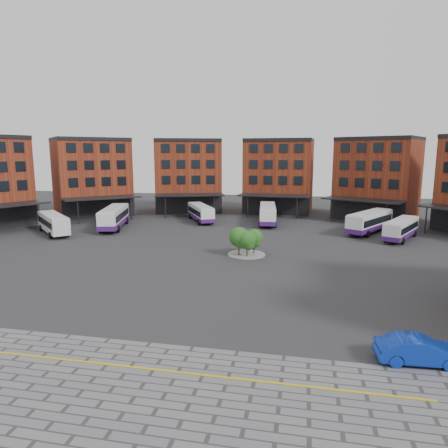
% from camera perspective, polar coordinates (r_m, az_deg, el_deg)
% --- Properties ---
extents(ground, '(160.00, 160.00, 0.00)m').
position_cam_1_polar(ground, '(36.01, -2.74, -8.96)').
color(ground, '#28282B').
rests_on(ground, ground).
extents(yellow_line, '(26.00, 0.15, 0.02)m').
position_cam_1_polar(yellow_line, '(23.20, -6.61, -20.28)').
color(yellow_line, gold).
rests_on(yellow_line, paving_zone).
extents(main_building, '(94.14, 42.48, 14.60)m').
position_cam_1_polar(main_building, '(72.59, 0.94, 6.49)').
color(main_building, maroon).
rests_on(main_building, ground).
extents(tree_island, '(4.40, 4.40, 3.39)m').
position_cam_1_polar(tree_island, '(46.13, 3.20, -2.29)').
color(tree_island, gray).
rests_on(tree_island, ground).
extents(bus_a, '(9.09, 8.84, 2.92)m').
position_cam_1_polar(bus_a, '(63.92, -23.21, 0.23)').
color(bus_a, silver).
rests_on(bus_a, ground).
extents(bus_b, '(5.71, 12.06, 3.32)m').
position_cam_1_polar(bus_b, '(65.60, -15.43, 0.98)').
color(bus_b, white).
rests_on(bus_b, ground).
extents(bus_c, '(7.00, 10.13, 2.89)m').
position_cam_1_polar(bus_c, '(69.76, -3.37, 1.66)').
color(bus_c, white).
rests_on(bus_c, ground).
extents(bus_d, '(3.69, 11.43, 3.16)m').
position_cam_1_polar(bus_d, '(67.73, 6.25, 1.49)').
color(bus_d, white).
rests_on(bus_d, ground).
extents(bus_e, '(8.02, 10.99, 3.17)m').
position_cam_1_polar(bus_e, '(63.42, 20.11, 0.35)').
color(bus_e, white).
rests_on(bus_e, ground).
extents(bus_f, '(6.48, 9.88, 2.79)m').
position_cam_1_polar(bus_f, '(60.15, 23.99, -0.60)').
color(bus_f, white).
rests_on(bus_f, ground).
extents(blue_car, '(4.87, 2.02, 1.57)m').
position_cam_1_polar(blue_car, '(26.02, 26.14, -15.89)').
color(blue_car, '#0D30AF').
rests_on(blue_car, ground).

